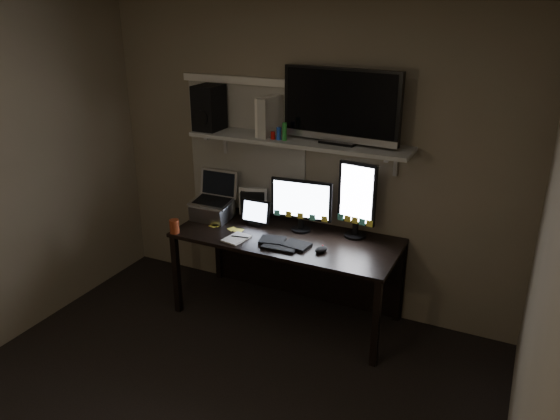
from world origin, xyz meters
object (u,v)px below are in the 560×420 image
Objects in this scene: desk at (293,250)px; speaker at (209,108)px; monitor_portrait at (357,200)px; mouse at (321,250)px; monitor_landscape at (301,205)px; tv at (341,106)px; laptop at (212,197)px; cup at (174,226)px; tablet at (256,213)px; game_console at (269,116)px; keyboard at (284,243)px.

desk is 4.90× the size of speaker.
monitor_portrait is 0.50m from mouse.
monitor_landscape is 0.54× the size of tv.
monitor_landscape reaches higher than laptop.
cup is at bearing -157.39° from monitor_landscape.
cup is (-0.91, -0.49, -0.16)m from monitor_landscape.
cup is (-1.21, -0.18, 0.04)m from mouse.
tablet is at bearing 4.31° from laptop.
mouse is 1.22m from cup.
monitor_portrait is 0.96m from game_console.
speaker is at bearing -173.47° from tv.
monitor_landscape is at bearing 153.54° from mouse.
laptop is 0.43m from cup.
keyboard is 1.01m from game_console.
speaker is (-0.85, 0.34, 0.92)m from keyboard.
monitor_landscape is at bearing 85.25° from keyboard.
desk is at bearing 3.59° from laptop.
monitor_portrait is 0.67× the size of tv.
mouse is (-0.14, -0.38, -0.29)m from monitor_portrait.
monitor_portrait is at bearing 6.78° from laptop.
game_console is at bearing -172.34° from monitor_portrait.
tv reaches higher than game_console.
tablet reaches higher than desk.
laptop is at bearing -165.20° from monitor_portrait.
laptop reaches higher than keyboard.
mouse is at bearing -20.78° from tablet.
tv is (0.33, 0.11, 1.21)m from desk.
game_console is 0.84× the size of speaker.
laptop is 0.43× the size of tv.
monitor_portrait is 1.57× the size of laptop.
tv is (1.18, 0.56, 0.97)m from cup.
game_console is at bearing 168.15° from mouse.
laptop is at bearing -61.55° from speaker.
desk is 5.81× the size of game_console.
monitor_portrait is at bearing 4.55° from monitor_landscape.
speaker is at bearing 84.63° from cup.
desk is 1.26m from tv.
speaker is at bearing 171.99° from monitor_landscape.
speaker is at bearing -165.03° from game_console.
desk is 2.89× the size of monitor_portrait.
game_console is (-0.59, -0.01, -0.12)m from tv.
mouse is 1.51m from speaker.
game_console reaches higher than cup.
tablet is 0.27× the size of tv.
tv reaches higher than desk.
game_console is at bearing 126.70° from keyboard.
desk is 7.05× the size of tablet.
monitor_landscape is at bearing -1.51° from speaker.
tv is 1.14m from speaker.
mouse is at bearing -37.32° from desk.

